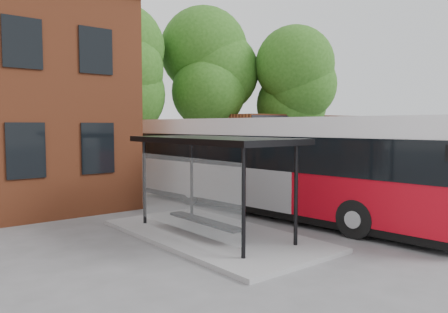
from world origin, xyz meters
TOP-DOWN VIEW (x-y plane):
  - ground at (0.00, 0.00)m, footprint 100.00×100.00m
  - shop_row at (15.00, 14.00)m, footprint 14.00×6.20m
  - bus_shelter at (-4.50, -1.00)m, footprint 3.60×7.00m
  - bike_rail at (9.28, 10.00)m, footprint 5.20×0.10m
  - tree_0 at (-6.00, 16.00)m, footprint 7.92×7.92m
  - tree_1 at (1.00, 17.00)m, footprint 7.92×7.92m
  - tree_2 at (8.00, 16.00)m, footprint 7.92×7.92m
  - tree_3 at (13.00, 12.00)m, footprint 7.04×7.04m
  - city_bus at (-0.51, 0.33)m, footprint 4.04×13.83m
  - bicycle_0 at (7.36, 9.27)m, footprint 1.70×1.19m
  - bicycle_1 at (7.14, 9.13)m, footprint 1.82×0.90m
  - bicycle_2 at (8.40, 10.71)m, footprint 1.84×0.90m
  - bicycle_3 at (8.29, 9.60)m, footprint 1.62×0.96m
  - bicycle_4 at (9.01, 9.47)m, footprint 1.98×1.23m
  - bicycle_5 at (9.52, 10.23)m, footprint 1.80×0.95m
  - bicycle_6 at (11.45, 10.18)m, footprint 1.77×0.84m
  - bicycle_7 at (11.97, 10.73)m, footprint 1.64×0.60m
  - bicycle_extra_0 at (11.70, 9.35)m, footprint 1.72×0.65m

SIDE VIEW (x-z plane):
  - ground at x=0.00m, z-range 0.00..0.00m
  - bike_rail at x=9.28m, z-range 0.00..0.38m
  - bicycle_0 at x=7.36m, z-range 0.00..0.85m
  - bicycle_6 at x=11.45m, z-range 0.00..0.89m
  - bicycle_extra_0 at x=11.70m, z-range 0.00..0.89m
  - bicycle_2 at x=8.40m, z-range 0.00..0.93m
  - bicycle_3 at x=8.29m, z-range 0.00..0.94m
  - bicycle_7 at x=11.97m, z-range 0.00..0.96m
  - bicycle_4 at x=9.01m, z-range 0.00..0.98m
  - bicycle_5 at x=9.52m, z-range 0.00..1.04m
  - bicycle_1 at x=7.14m, z-range 0.00..1.05m
  - bus_shelter at x=-4.50m, z-range 0.00..2.90m
  - city_bus at x=-0.51m, z-range 0.00..3.47m
  - shop_row at x=15.00m, z-range 0.00..4.00m
  - tree_3 at x=13.00m, z-range 0.00..9.28m
  - tree_1 at x=1.00m, z-range 0.00..10.40m
  - tree_0 at x=-6.00m, z-range 0.00..11.00m
  - tree_2 at x=8.00m, z-range 0.00..11.00m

